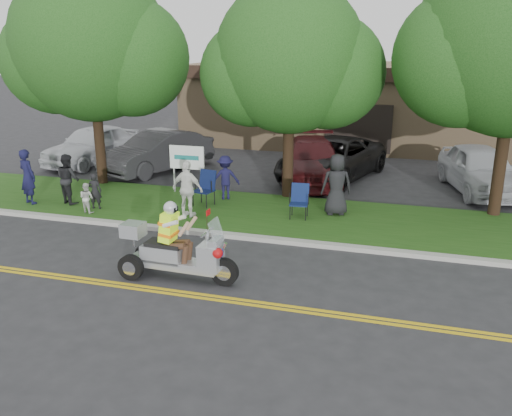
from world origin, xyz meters
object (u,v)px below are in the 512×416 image
(parked_car_left, at_px, (158,152))
(parked_car_right, at_px, (312,160))
(lawn_chair_b, at_px, (300,199))
(spectator_adult_left, at_px, (28,177))
(spectator_adult_right, at_px, (188,189))
(parked_car_mid, at_px, (332,159))
(trike_scooter, at_px, (174,252))
(parked_car_far_right, at_px, (480,169))
(lawn_chair_a, at_px, (206,186))
(parked_car_far_left, at_px, (93,145))
(spectator_adult_mid, at_px, (68,179))

(parked_car_left, height_order, parked_car_right, parked_car_left)
(lawn_chair_b, height_order, spectator_adult_left, spectator_adult_left)
(spectator_adult_right, distance_m, parked_car_mid, 7.07)
(trike_scooter, relative_size, parked_car_far_right, 0.57)
(lawn_chair_a, distance_m, spectator_adult_left, 5.72)
(spectator_adult_left, distance_m, parked_car_mid, 10.89)
(spectator_adult_left, height_order, parked_car_mid, spectator_adult_left)
(trike_scooter, xyz_separation_m, lawn_chair_b, (1.84, 4.87, 0.03))
(spectator_adult_left, distance_m, parked_car_far_left, 6.39)
(spectator_adult_mid, bearing_deg, parked_car_far_right, -130.54)
(spectator_adult_left, bearing_deg, trike_scooter, 169.96)
(parked_car_far_left, height_order, parked_car_far_right, parked_car_far_left)
(parked_car_far_right, bearing_deg, parked_car_mid, 161.87)
(spectator_adult_mid, bearing_deg, parked_car_mid, -115.72)
(spectator_adult_left, height_order, parked_car_far_left, spectator_adult_left)
(parked_car_far_right, bearing_deg, spectator_adult_right, -159.93)
(spectator_adult_mid, height_order, parked_car_mid, spectator_adult_mid)
(trike_scooter, distance_m, lawn_chair_b, 5.21)
(lawn_chair_a, bearing_deg, parked_car_right, 72.43)
(spectator_adult_mid, relative_size, parked_car_left, 0.32)
(parked_car_far_left, bearing_deg, spectator_adult_right, -30.50)
(spectator_adult_right, distance_m, parked_car_far_right, 10.44)
(spectator_adult_right, relative_size, parked_car_left, 0.34)
(parked_car_mid, height_order, parked_car_right, parked_car_mid)
(lawn_chair_b, bearing_deg, spectator_adult_mid, -179.11)
(spectator_adult_mid, height_order, spectator_adult_right, spectator_adult_right)
(parked_car_far_left, bearing_deg, parked_car_left, 0.85)
(spectator_adult_left, bearing_deg, parked_car_left, -88.75)
(lawn_chair_a, height_order, spectator_adult_right, spectator_adult_right)
(parked_car_right, bearing_deg, spectator_adult_left, -155.48)
(lawn_chair_a, distance_m, parked_car_mid, 5.92)
(spectator_adult_left, distance_m, parked_car_right, 10.07)
(parked_car_far_left, bearing_deg, spectator_adult_left, -65.70)
(spectator_adult_left, xyz_separation_m, parked_car_far_left, (-1.57, 6.19, -0.16))
(parked_car_right, bearing_deg, trike_scooter, -109.34)
(parked_car_right, bearing_deg, parked_car_left, 171.16)
(trike_scooter, height_order, parked_car_left, trike_scooter)
(lawn_chair_a, xyz_separation_m, spectator_adult_left, (-5.52, -1.48, 0.26))
(trike_scooter, height_order, parked_car_far_right, trike_scooter)
(spectator_adult_mid, distance_m, parked_car_far_left, 6.43)
(spectator_adult_mid, relative_size, parked_car_right, 0.30)
(lawn_chair_a, height_order, spectator_adult_left, spectator_adult_left)
(lawn_chair_b, bearing_deg, spectator_adult_left, -177.27)
(lawn_chair_a, height_order, lawn_chair_b, lawn_chair_a)
(trike_scooter, distance_m, parked_car_left, 10.69)
(parked_car_right, relative_size, parked_car_far_right, 1.11)
(lawn_chair_a, relative_size, parked_car_mid, 0.20)
(parked_car_left, bearing_deg, spectator_adult_right, -34.82)
(spectator_adult_left, relative_size, parked_car_mid, 0.31)
(trike_scooter, height_order, spectator_adult_right, trike_scooter)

